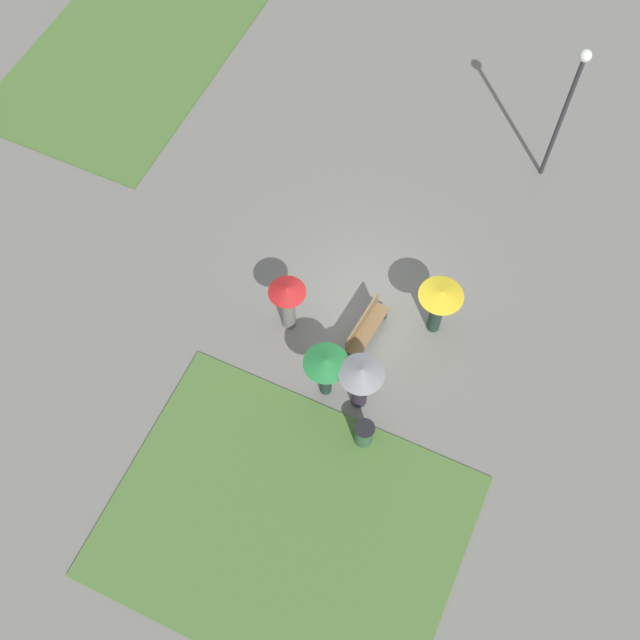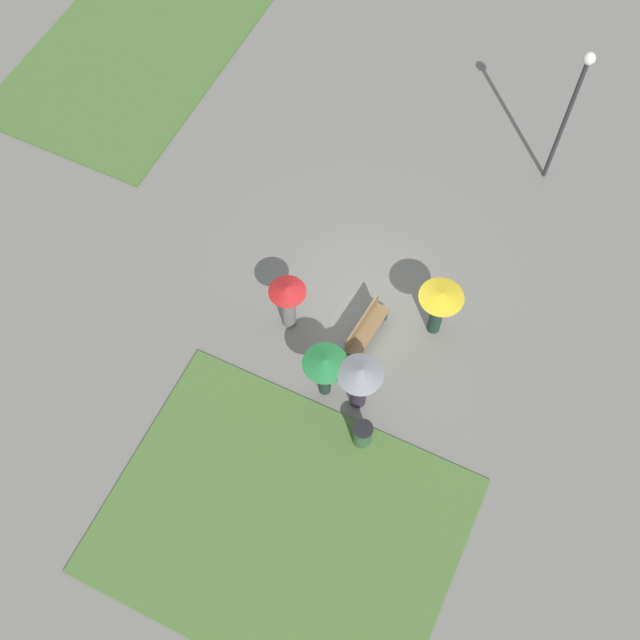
{
  "view_description": "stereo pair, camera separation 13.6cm",
  "coord_description": "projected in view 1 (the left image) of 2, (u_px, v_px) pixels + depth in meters",
  "views": [
    {
      "loc": [
        -9.96,
        -3.27,
        18.58
      ],
      "look_at": [
        -1.41,
        0.65,
        0.95
      ],
      "focal_mm": 45.0,
      "sensor_mm": 36.0,
      "label": 1
    },
    {
      "loc": [
        -9.9,
        -3.39,
        18.58
      ],
      "look_at": [
        -1.41,
        0.65,
        0.95
      ],
      "focal_mm": 45.0,
      "sensor_mm": 36.0,
      "label": 2
    }
  ],
  "objects": [
    {
      "name": "crowd_person_red",
      "position": [
        288.0,
        300.0,
        19.94
      ],
      "size": [
        0.95,
        0.95,
        1.84
      ],
      "rotation": [
        0.0,
        0.0,
        5.73
      ],
      "color": "slate",
      "rests_on": "ground_plane"
    },
    {
      "name": "lawn_patch_near",
      "position": [
        285.0,
        525.0,
        18.49
      ],
      "size": [
        6.14,
        7.96,
        0.06
      ],
      "color": "#4C7033",
      "rests_on": "ground_plane"
    },
    {
      "name": "crowd_person_green",
      "position": [
        326.0,
        367.0,
        18.94
      ],
      "size": [
        1.1,
        1.1,
        1.77
      ],
      "rotation": [
        0.0,
        0.0,
        2.03
      ],
      "color": "#1E3328",
      "rests_on": "ground_plane"
    },
    {
      "name": "lawn_patch_far",
      "position": [
        140.0,
        39.0,
        25.88
      ],
      "size": [
        10.58,
        5.92,
        0.06
      ],
      "color": "#4C7033",
      "rests_on": "ground_plane"
    },
    {
      "name": "crowd_person_grey",
      "position": [
        361.0,
        379.0,
        18.82
      ],
      "size": [
        1.1,
        1.1,
        1.87
      ],
      "rotation": [
        0.0,
        0.0,
        5.74
      ],
      "color": "#2D2333",
      "rests_on": "ground_plane"
    },
    {
      "name": "trash_bin",
      "position": [
        364.0,
        434.0,
        19.13
      ],
      "size": [
        0.49,
        0.49,
        0.83
      ],
      "color": "#335638",
      "rests_on": "ground_plane"
    },
    {
      "name": "ground_plane",
      "position": [
        364.0,
        303.0,
        21.29
      ],
      "size": [
        90.0,
        90.0,
        0.0
      ],
      "primitive_type": "plane",
      "color": "slate"
    },
    {
      "name": "crowd_person_yellow",
      "position": [
        439.0,
        302.0,
        19.79
      ],
      "size": [
        1.13,
        1.13,
        1.83
      ],
      "rotation": [
        0.0,
        0.0,
        0.53
      ],
      "color": "#1E3328",
      "rests_on": "ground_plane"
    },
    {
      "name": "lamp_post",
      "position": [
        568.0,
        100.0,
        20.75
      ],
      "size": [
        0.32,
        0.32,
        4.63
      ],
      "color": "#2D2D30",
      "rests_on": "ground_plane"
    },
    {
      "name": "park_bench",
      "position": [
        365.0,
        327.0,
        20.43
      ],
      "size": [
        1.68,
        0.58,
        0.9
      ],
      "rotation": [
        0.0,
        0.0,
        -0.1
      ],
      "color": "brown",
      "rests_on": "ground_plane"
    }
  ]
}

